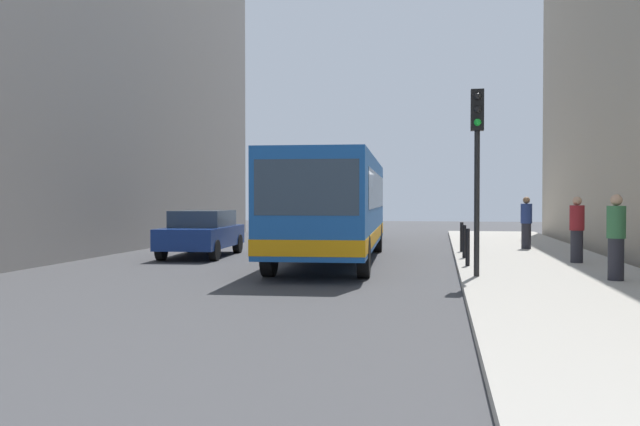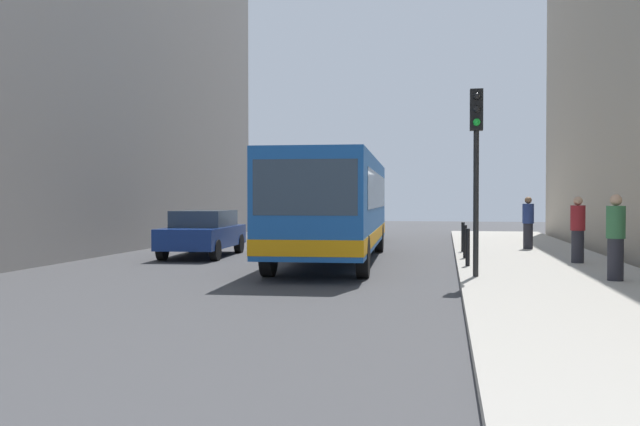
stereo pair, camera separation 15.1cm
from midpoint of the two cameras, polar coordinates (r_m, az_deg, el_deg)
The scene contains 13 objects.
ground_plane at distance 17.03m, azimuth 0.92°, elevation -5.05°, with size 80.00×80.00×0.00m, color #424244.
sidewalk at distance 16.99m, azimuth 19.26°, elevation -4.88°, with size 4.40×40.00×0.15m, color #ADA89E.
building_left at distance 26.02m, azimuth -24.30°, elevation 15.78°, with size 7.00×32.00×16.91m, color gray.
bus at distance 19.95m, azimuth 1.45°, elevation 0.82°, with size 3.05×11.13×3.00m.
car_beside_bus at distance 22.16m, azimuth -9.58°, elevation -1.59°, with size 2.09×4.51×1.48m.
car_behind_bus at distance 29.70m, azimuth 3.38°, elevation -0.87°, with size 1.91×4.42×1.48m.
traffic_light at distance 15.28m, azimuth 13.28°, elevation 5.48°, with size 0.28×0.33×4.10m.
bollard_near at distance 17.64m, azimuth 12.55°, elevation -2.83°, with size 0.11×0.11×0.95m, color black.
bollard_mid at distance 19.99m, azimuth 12.31°, elevation -2.36°, with size 0.11×0.11×0.95m, color black.
bollard_far at distance 22.34m, azimuth 12.12°, elevation -1.99°, with size 0.11×0.11×0.95m, color black.
pedestrian_near_signal at distance 15.42m, azimuth 23.86°, elevation -1.88°, with size 0.38×0.38×1.80m.
pedestrian_mid_sidewalk at distance 19.30m, azimuth 21.06°, elevation -1.31°, with size 0.38×0.38×1.77m.
pedestrian_far_sidewalk at distance 24.14m, azimuth 17.27°, elevation -0.79°, with size 0.38×0.38×1.78m.
Camera 2 is at (2.90, -16.68, 1.85)m, focal length 38.06 mm.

